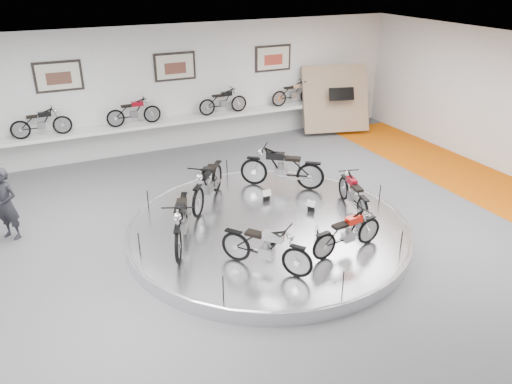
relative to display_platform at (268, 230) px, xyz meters
name	(u,v)px	position (x,y,z in m)	size (l,w,h in m)	color
floor	(274,241)	(0.00, -0.30, -0.15)	(16.00, 16.00, 0.00)	#545457
ceiling	(277,61)	(0.00, -0.30, 3.85)	(16.00, 16.00, 0.00)	white
wall_back	(176,88)	(0.00, 6.70, 1.85)	(16.00, 16.00, 0.00)	silver
orange_carpet_strip	(491,188)	(6.80, -0.30, -0.14)	(2.40, 12.60, 0.01)	#C66007
dado_band	(179,131)	(0.00, 6.68, 0.40)	(15.68, 0.04, 1.10)	#BCBCBA
display_platform	(268,230)	(0.00, 0.00, 0.00)	(6.40, 6.40, 0.30)	silver
platform_rim	(268,225)	(0.00, 0.00, 0.12)	(6.40, 6.40, 0.10)	#B2B2BA
shelf	(181,120)	(0.00, 6.40, 0.85)	(11.00, 0.55, 0.10)	silver
poster_left	(58,76)	(-3.50, 6.66, 2.55)	(1.35, 0.06, 0.88)	beige
poster_center	(175,67)	(0.00, 6.66, 2.55)	(1.35, 0.06, 0.88)	beige
poster_right	(273,58)	(3.50, 6.66, 2.55)	(1.35, 0.06, 0.88)	beige
display_panel	(335,99)	(5.60, 5.80, 1.10)	(2.40, 0.12, 2.40)	#95745E
shelf_bike_a	(41,125)	(-4.20, 6.40, 1.27)	(1.22, 0.42, 0.73)	black
shelf_bike_b	(134,114)	(-1.50, 6.40, 1.27)	(1.22, 0.42, 0.73)	maroon
shelf_bike_c	(223,103)	(1.50, 6.40, 1.27)	(1.22, 0.42, 0.73)	black
shelf_bike_d	(293,95)	(4.20, 6.40, 1.27)	(1.22, 0.42, 0.73)	#B8B9BE
bike_a	(282,167)	(1.23, 1.68, 0.71)	(1.89, 0.67, 1.11)	black
bike_b	(208,182)	(-0.85, 1.61, 0.70)	(1.86, 0.66, 1.10)	black
bike_c	(181,220)	(-2.02, 0.04, 0.69)	(1.83, 0.65, 1.08)	black
bike_d	(266,247)	(-0.86, -1.60, 0.63)	(1.64, 0.58, 0.96)	#B8B9BE
bike_e	(348,232)	(0.93, -1.73, 0.59)	(1.50, 0.53, 0.88)	#B71306
bike_f	(353,193)	(2.14, -0.22, 0.59)	(1.51, 0.53, 0.89)	maroon
visitor	(6,204)	(-5.30, 2.43, 0.69)	(0.61, 0.40, 1.68)	black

